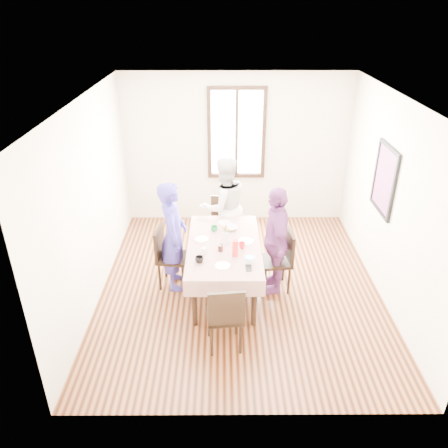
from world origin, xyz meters
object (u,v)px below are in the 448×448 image
(chair_left, at_px, (173,257))
(chair_near, at_px, (224,315))
(chair_right, at_px, (275,261))
(chair_far, at_px, (224,226))
(person_far, at_px, (224,206))
(person_right, at_px, (275,240))
(dining_table, at_px, (224,268))
(person_left, at_px, (173,236))

(chair_left, height_order, chair_near, same)
(chair_right, xyz_separation_m, chair_far, (-0.73, 1.08, 0.00))
(person_far, height_order, person_right, person_far)
(dining_table, height_order, chair_far, chair_far)
(dining_table, bearing_deg, chair_near, -90.00)
(dining_table, bearing_deg, person_far, 90.00)
(chair_far, relative_size, chair_near, 1.00)
(dining_table, height_order, person_right, person_right)
(dining_table, distance_m, chair_far, 1.13)
(person_left, distance_m, person_right, 1.42)
(person_left, xyz_separation_m, person_right, (1.42, -0.10, -0.02))
(chair_right, xyz_separation_m, chair_near, (-0.73, -1.18, 0.00))
(chair_far, bearing_deg, person_far, 90.96)
(chair_left, height_order, chair_far, same)
(person_far, bearing_deg, chair_left, 27.79)
(chair_far, bearing_deg, chair_right, 125.11)
(person_far, bearing_deg, dining_table, 65.24)
(person_left, relative_size, person_far, 0.98)
(chair_far, xyz_separation_m, person_far, (0.00, -0.02, 0.37))
(dining_table, relative_size, chair_near, 1.80)
(chair_left, relative_size, person_left, 0.56)
(chair_near, relative_size, person_far, 0.55)
(person_left, bearing_deg, chair_near, -155.95)
(dining_table, distance_m, chair_left, 0.75)
(chair_far, xyz_separation_m, person_left, (-0.71, -0.97, 0.35))
(chair_far, xyz_separation_m, person_right, (0.71, -1.08, 0.34))
(chair_right, bearing_deg, chair_far, 28.29)
(chair_right, relative_size, chair_near, 1.00)
(person_left, relative_size, person_right, 1.02)
(chair_left, distance_m, person_far, 1.25)
(dining_table, distance_m, person_left, 0.84)
(chair_right, height_order, chair_far, same)
(chair_right, distance_m, chair_near, 1.39)
(chair_right, bearing_deg, person_left, 80.07)
(chair_near, bearing_deg, chair_left, 113.26)
(dining_table, height_order, chair_right, chair_right)
(dining_table, xyz_separation_m, chair_right, (0.73, 0.05, 0.08))
(chair_right, relative_size, chair_far, 1.00)
(dining_table, distance_m, person_far, 1.19)
(dining_table, distance_m, chair_near, 1.13)
(chair_far, height_order, person_far, person_far)
(dining_table, distance_m, chair_right, 0.74)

